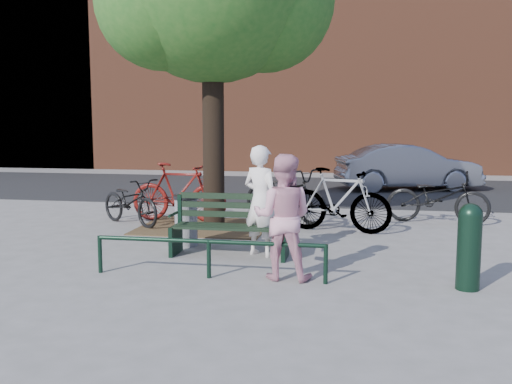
% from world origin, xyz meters
% --- Properties ---
extents(ground, '(90.00, 90.00, 0.00)m').
position_xyz_m(ground, '(0.00, 0.00, 0.00)').
color(ground, gray).
rests_on(ground, ground).
extents(dirt_pit, '(2.40, 2.00, 0.02)m').
position_xyz_m(dirt_pit, '(-1.00, 2.20, 0.01)').
color(dirt_pit, brown).
rests_on(dirt_pit, ground).
extents(road, '(40.00, 7.00, 0.01)m').
position_xyz_m(road, '(0.00, 8.50, 0.01)').
color(road, black).
rests_on(road, ground).
extents(townhouse_row, '(45.00, 4.00, 14.00)m').
position_xyz_m(townhouse_row, '(0.17, 16.00, 6.25)').
color(townhouse_row, brown).
rests_on(townhouse_row, ground).
extents(park_bench, '(1.74, 0.54, 0.97)m').
position_xyz_m(park_bench, '(-0.00, 0.08, 0.48)').
color(park_bench, black).
rests_on(park_bench, ground).
extents(guard_railing, '(3.06, 0.06, 0.51)m').
position_xyz_m(guard_railing, '(0.00, -1.20, 0.40)').
color(guard_railing, black).
rests_on(guard_railing, ground).
extents(person_left, '(0.72, 0.64, 1.66)m').
position_xyz_m(person_left, '(0.45, 0.15, 0.83)').
color(person_left, white).
rests_on(person_left, ground).
extents(person_right, '(0.81, 0.64, 1.61)m').
position_xyz_m(person_right, '(0.94, -1.05, 0.80)').
color(person_right, pink).
rests_on(person_right, ground).
extents(bollard, '(0.28, 0.28, 1.05)m').
position_xyz_m(bollard, '(3.20, -1.13, 0.56)').
color(bollard, black).
rests_on(bollard, ground).
extents(litter_bin, '(0.40, 0.40, 0.83)m').
position_xyz_m(litter_bin, '(-0.86, 0.60, 0.42)').
color(litter_bin, gray).
rests_on(litter_bin, ground).
extents(bicycle_a, '(1.80, 1.48, 0.92)m').
position_xyz_m(bicycle_a, '(-2.48, 2.20, 0.46)').
color(bicycle_a, black).
rests_on(bicycle_a, ground).
extents(bicycle_b, '(1.99, 0.61, 1.19)m').
position_xyz_m(bicycle_b, '(-1.66, 2.73, 0.59)').
color(bicycle_b, '#5D110D').
rests_on(bicycle_b, ground).
extents(bicycle_c, '(2.13, 1.69, 1.08)m').
position_xyz_m(bicycle_c, '(0.43, 3.16, 0.54)').
color(bicycle_c, black).
rests_on(bicycle_c, ground).
extents(bicycle_d, '(2.02, 0.94, 1.17)m').
position_xyz_m(bicycle_d, '(1.53, 2.20, 0.59)').
color(bicycle_d, gray).
rests_on(bicycle_d, ground).
extents(bicycle_e, '(2.06, 1.01, 1.04)m').
position_xyz_m(bicycle_e, '(3.43, 3.44, 0.52)').
color(bicycle_e, black).
rests_on(bicycle_e, ground).
extents(parked_car, '(4.30, 2.44, 1.34)m').
position_xyz_m(parked_car, '(3.30, 8.89, 0.67)').
color(parked_car, slate).
rests_on(parked_car, ground).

